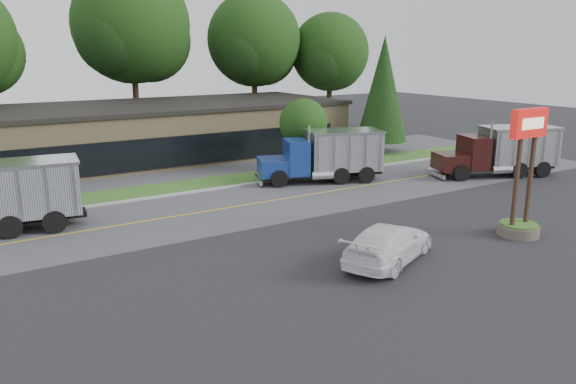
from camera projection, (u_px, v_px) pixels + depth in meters
name	position (u px, v px, depth m)	size (l,w,h in m)	color
ground	(303.00, 262.00, 23.07)	(140.00, 140.00, 0.00)	#303034
road	(211.00, 211.00, 30.45)	(60.00, 8.00, 0.02)	slate
center_line	(211.00, 211.00, 30.45)	(60.00, 0.12, 0.01)	gold
curb	(182.00, 194.00, 33.90)	(60.00, 0.30, 0.12)	#9E9E99
grass_verge	(171.00, 188.00, 35.37)	(60.00, 3.40, 0.03)	#2E591E
far_parking	(146.00, 174.00, 39.47)	(60.00, 7.00, 0.02)	slate
strip_mall	(144.00, 133.00, 44.94)	(32.00, 12.00, 4.00)	tan
bilo_sign	(522.00, 194.00, 25.94)	(2.20, 1.90, 5.95)	#6B6054
tree_far_c	(133.00, 30.00, 50.71)	(11.19, 10.53, 15.96)	#382619
tree_far_d	(255.00, 44.00, 56.35)	(9.91, 9.33, 14.14)	#382619
tree_far_e	(330.00, 56.00, 59.10)	(8.63, 8.13, 12.32)	#382619
evergreen_right	(383.00, 89.00, 46.85)	(4.26, 4.26, 9.67)	#382619
tree_verge	(304.00, 125.00, 39.79)	(3.63, 3.42, 5.18)	#382619
dump_truck_blue	(327.00, 154.00, 36.91)	(8.45, 5.17, 3.36)	black
dump_truck_maroon	(503.00, 150.00, 38.62)	(8.75, 5.35, 3.36)	black
rally_car	(388.00, 243.00, 23.02)	(2.20, 5.40, 1.57)	white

